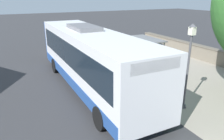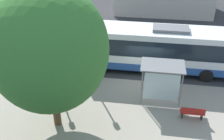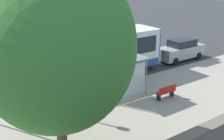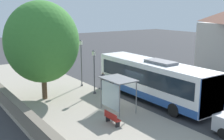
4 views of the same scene
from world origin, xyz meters
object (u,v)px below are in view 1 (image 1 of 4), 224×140
pedestrian (174,103)px  street_lamp_near (189,60)px  bus (90,58)px  bus_shelter (145,45)px  bench (148,58)px  parked_car_behind_bus (61,43)px

pedestrian → street_lamp_near: 2.15m
bus → bus_shelter: size_ratio=4.31×
pedestrian → bench: pedestrian is taller
bus_shelter → parked_car_behind_bus: 9.52m
bus → bench: bus is taller
bus_shelter → bench: bearing=-132.0°
bus → bench: size_ratio=8.22×
bench → parked_car_behind_bus: 8.61m
bus → bus_shelter: bearing=-174.7°
bus → street_lamp_near: bearing=125.1°
bus_shelter → parked_car_behind_bus: size_ratio=0.59×
bus_shelter → pedestrian: bus_shelter is taller
pedestrian → bench: size_ratio=1.16×
pedestrian → parked_car_behind_bus: 14.36m
bus → pedestrian: bus is taller
bench → bus_shelter: bearing=48.0°
bench → street_lamp_near: 7.36m
bus_shelter → bench: 3.03m
bus_shelter → parked_car_behind_bus: bearing=-69.1°
bench → parked_car_behind_bus: parked_car_behind_bus is taller
bus → street_lamp_near: (-3.05, 4.33, 0.57)m
street_lamp_near → pedestrian: bearing=29.3°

